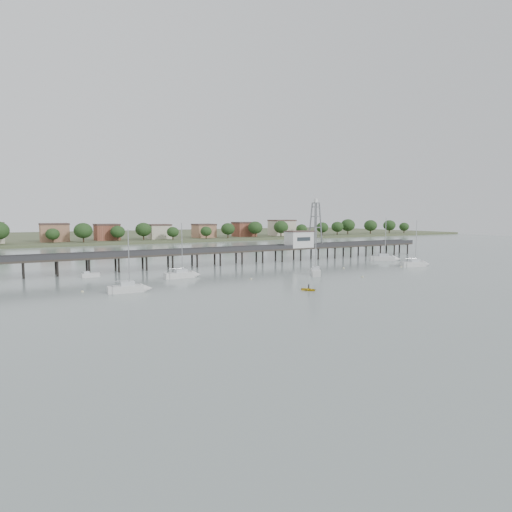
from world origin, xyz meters
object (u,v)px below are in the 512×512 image
(sailboat_c, at_px, (315,272))
(white_tender, at_px, (90,275))
(sailboat_a, at_px, (134,288))
(sailboat_e, at_px, (388,258))
(yellow_dinghy, at_px, (309,290))
(pier, at_px, (228,251))
(sailboat_d, at_px, (418,264))
(sailboat_b, at_px, (186,275))
(lattice_tower, at_px, (316,225))

(sailboat_c, distance_m, white_tender, 52.65)
(sailboat_a, bearing_deg, sailboat_e, 15.26)
(sailboat_c, relative_size, sailboat_a, 0.97)
(sailboat_a, xyz_separation_m, yellow_dinghy, (29.08, -14.94, -0.65))
(sailboat_e, bearing_deg, sailboat_a, -134.31)
(sailboat_c, distance_m, yellow_dinghy, 22.63)
(pier, xyz_separation_m, white_tender, (-38.89, -6.99, -3.33))
(sailboat_d, xyz_separation_m, yellow_dinghy, (-50.14, -15.92, -0.64))
(sailboat_c, bearing_deg, yellow_dinghy, 173.43)
(sailboat_e, height_order, yellow_dinghy, sailboat_e)
(sailboat_d, bearing_deg, sailboat_e, 87.86)
(sailboat_a, bearing_deg, sailboat_b, 44.50)
(sailboat_a, bearing_deg, pier, 46.06)
(lattice_tower, distance_m, sailboat_e, 25.15)
(sailboat_b, bearing_deg, sailboat_d, -12.04)
(sailboat_a, relative_size, yellow_dinghy, 4.14)
(yellow_dinghy, bearing_deg, white_tender, 101.45)
(sailboat_a, bearing_deg, sailboat_d, 5.10)
(pier, height_order, sailboat_c, sailboat_c)
(sailboat_c, distance_m, sailboat_b, 30.80)
(sailboat_b, distance_m, yellow_dinghy, 30.98)
(sailboat_e, bearing_deg, white_tender, -150.50)
(pier, xyz_separation_m, lattice_tower, (31.50, 0.00, 7.31))
(pier, xyz_separation_m, yellow_dinghy, (-5.98, -46.15, -3.79))
(sailboat_d, bearing_deg, white_tender, 178.79)
(lattice_tower, height_order, sailboat_c, lattice_tower)
(sailboat_e, bearing_deg, yellow_dinghy, -115.59)
(lattice_tower, xyz_separation_m, sailboat_b, (-51.54, -18.55, -10.46))
(pier, bearing_deg, white_tender, -169.82)
(sailboat_c, xyz_separation_m, sailboat_d, (35.26, -1.12, -0.01))
(sailboat_d, bearing_deg, sailboat_b, -175.88)
(sailboat_c, bearing_deg, sailboat_d, -57.27)
(white_tender, xyz_separation_m, yellow_dinghy, (32.91, -39.16, -0.47))
(pier, distance_m, sailboat_b, 27.49)
(sailboat_e, xyz_separation_m, white_tender, (-87.53, 8.15, -0.17))
(sailboat_d, xyz_separation_m, white_tender, (-83.04, 23.24, -0.17))
(sailboat_b, relative_size, white_tender, 3.35)
(pier, bearing_deg, sailboat_b, -137.21)
(sailboat_d, relative_size, sailboat_b, 1.03)
(sailboat_e, bearing_deg, sailboat_d, -71.74)
(sailboat_e, distance_m, sailboat_d, 15.74)
(sailboat_a, xyz_separation_m, white_tender, (-3.83, 24.22, -0.18))
(white_tender, bearing_deg, sailboat_c, -24.17)
(sailboat_a, distance_m, yellow_dinghy, 32.70)
(sailboat_d, bearing_deg, sailboat_a, -164.87)
(sailboat_a, relative_size, sailboat_b, 0.93)
(yellow_dinghy, bearing_deg, pier, 54.03)
(white_tender, distance_m, yellow_dinghy, 51.15)
(sailboat_a, bearing_deg, sailboat_c, 7.13)
(lattice_tower, bearing_deg, white_tender, -174.33)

